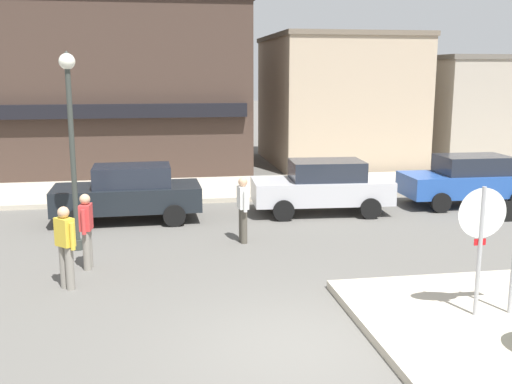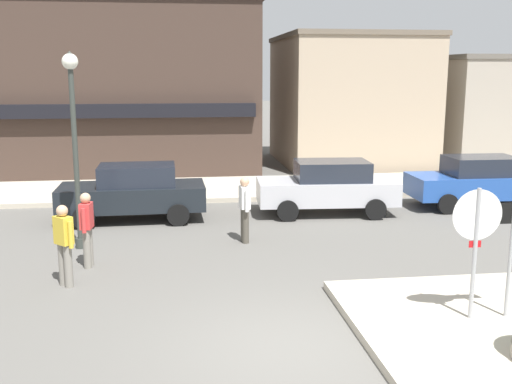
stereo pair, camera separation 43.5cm
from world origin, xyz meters
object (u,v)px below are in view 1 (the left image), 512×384
Objects in this scene: parked_car_third at (468,180)px; pedestrian_crossing_near at (65,245)px; parked_car_nearest at (129,192)px; pedestrian_crossing_far at (243,208)px; stop_sign at (481,235)px; parked_car_second at (323,186)px; lamp_post at (71,123)px; pedestrian_kerb_side at (87,229)px.

pedestrian_crossing_near is (-11.30, -5.56, 0.06)m from parked_car_third.
pedestrian_crossing_far is (2.81, -2.65, 0.06)m from parked_car_nearest.
pedestrian_crossing_far is at bearing 119.60° from stop_sign.
stop_sign is 8.12m from parked_car_second.
lamp_post reaches higher than parked_car_nearest.
parked_car_nearest is 10.33m from parked_car_third.
pedestrian_crossing_near is (0.12, -2.62, -2.09)m from lamp_post.
lamp_post is 1.13× the size of parked_car_nearest.
parked_car_second is at bearing 44.28° from pedestrian_crossing_far.
parked_car_second is 7.50m from pedestrian_kerb_side.
parked_car_second is 2.55× the size of pedestrian_kerb_side.
pedestrian_kerb_side is (0.39, -1.47, -2.09)m from lamp_post.
pedestrian_kerb_side reaches higher than parked_car_nearest.
stop_sign reaches higher than parked_car_second.
pedestrian_crossing_near is at bearing -153.78° from parked_car_third.
pedestrian_kerb_side is at bearing -158.19° from parked_car_third.
parked_car_third is at bearing 3.46° from parked_car_second.
lamp_post is 11.98m from parked_car_third.
pedestrian_kerb_side is (-11.03, -4.41, 0.06)m from parked_car_third.
pedestrian_kerb_side is at bearing -99.69° from parked_car_nearest.
lamp_post is 3.56m from parked_car_nearest.
lamp_post is at bearing -112.46° from parked_car_nearest.
stop_sign reaches higher than pedestrian_kerb_side.
lamp_post reaches higher than parked_car_third.
pedestrian_crossing_far and pedestrian_kerb_side have the same top height.
lamp_post is 2.82× the size of pedestrian_crossing_near.
pedestrian_crossing_far is (-2.75, -2.68, 0.06)m from parked_car_second.
pedestrian_crossing_near is 1.00× the size of pedestrian_kerb_side.
pedestrian_crossing_far is 3.80m from pedestrian_kerb_side.
parked_car_third is at bearing 21.57° from pedestrian_crossing_far.
parked_car_third is 2.51× the size of pedestrian_crossing_near.
parked_car_second is 1.02× the size of parked_car_third.
parked_car_nearest is at bearing 136.67° from pedestrian_crossing_far.
parked_car_second is (-0.32, 8.08, -0.71)m from stop_sign.
parked_car_second is at bearing 33.36° from pedestrian_kerb_side.
parked_car_second is at bearing -176.54° from parked_car_third.
lamp_post reaches higher than pedestrian_crossing_near.
parked_car_third is at bearing 62.01° from stop_sign.
parked_car_second is 2.55× the size of pedestrian_crossing_near.
stop_sign is at bearing -31.03° from pedestrian_kerb_side.
parked_car_third is (4.45, 8.37, -0.71)m from stop_sign.
parked_car_nearest is 2.50× the size of pedestrian_crossing_near.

